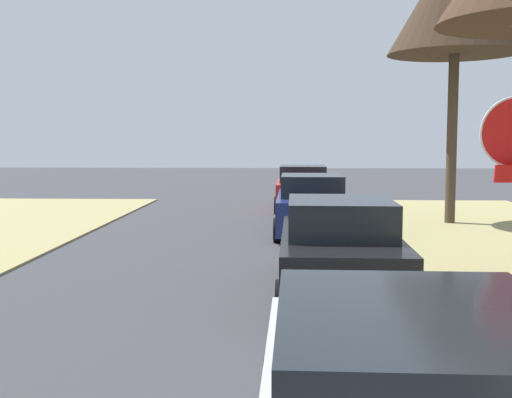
% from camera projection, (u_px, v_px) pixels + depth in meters
% --- Properties ---
extents(parked_sedan_black, '(2.00, 4.43, 1.57)m').
position_uv_depth(parked_sedan_black, '(339.00, 251.00, 10.23)').
color(parked_sedan_black, black).
rests_on(parked_sedan_black, ground).
extents(parked_sedan_navy, '(2.00, 4.43, 1.57)m').
position_uv_depth(parked_sedan_navy, '(312.00, 206.00, 17.10)').
color(parked_sedan_navy, navy).
rests_on(parked_sedan_navy, ground).
extents(parked_sedan_red, '(2.00, 4.43, 1.57)m').
position_uv_depth(parked_sedan_red, '(303.00, 189.00, 22.97)').
color(parked_sedan_red, red).
rests_on(parked_sedan_red, ground).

